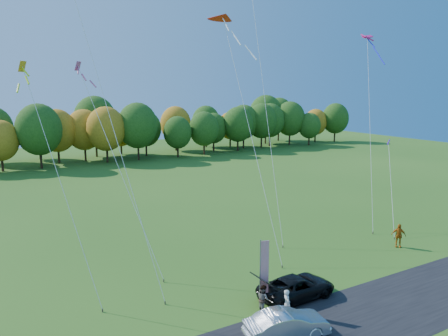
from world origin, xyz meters
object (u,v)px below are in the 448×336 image
silver_sedan (287,325)px  feather_flag (263,267)px  black_suv (297,287)px  person_east (398,235)px

silver_sedan → feather_flag: (0.70, 3.04, 1.81)m
black_suv → silver_sedan: silver_sedan is taller
black_suv → person_east: 12.63m
person_east → feather_flag: bearing=-124.1°
black_suv → silver_sedan: size_ratio=1.13×
silver_sedan → person_east: (15.55, 5.67, 0.23)m
black_suv → silver_sedan: (-3.19, -3.08, 0.03)m
silver_sedan → person_east: bearing=-59.7°
black_suv → silver_sedan: 4.43m
person_east → silver_sedan: bearing=-114.1°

